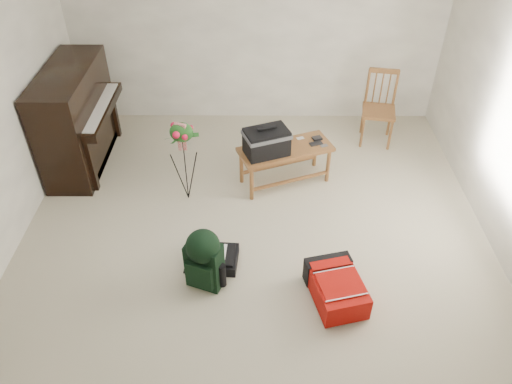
{
  "coord_description": "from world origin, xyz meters",
  "views": [
    {
      "loc": [
        0.04,
        -3.69,
        3.75
      ],
      "look_at": [
        0.01,
        0.35,
        0.48
      ],
      "focal_mm": 35.0,
      "sensor_mm": 36.0,
      "label": 1
    }
  ],
  "objects_px": {
    "dining_chair": "(378,109)",
    "flower_stand": "(185,162)",
    "bench": "(271,141)",
    "black_duffel": "(214,258)",
    "green_backpack": "(204,257)",
    "piano": "(77,120)",
    "red_suitcase": "(336,284)"
  },
  "relations": [
    {
      "from": "bench",
      "to": "dining_chair",
      "type": "distance_m",
      "value": 1.74
    },
    {
      "from": "green_backpack",
      "to": "black_duffel",
      "type": "bearing_deg",
      "value": 97.64
    },
    {
      "from": "red_suitcase",
      "to": "dining_chair",
      "type": "bearing_deg",
      "value": 58.74
    },
    {
      "from": "flower_stand",
      "to": "black_duffel",
      "type": "bearing_deg",
      "value": -48.54
    },
    {
      "from": "piano",
      "to": "bench",
      "type": "bearing_deg",
      "value": -10.8
    },
    {
      "from": "piano",
      "to": "dining_chair",
      "type": "height_order",
      "value": "piano"
    },
    {
      "from": "dining_chair",
      "to": "flower_stand",
      "type": "height_order",
      "value": "flower_stand"
    },
    {
      "from": "piano",
      "to": "black_duffel",
      "type": "xyz_separation_m",
      "value": [
        1.78,
        -1.8,
        -0.53
      ]
    },
    {
      "from": "bench",
      "to": "dining_chair",
      "type": "xyz_separation_m",
      "value": [
        1.44,
        0.97,
        -0.12
      ]
    },
    {
      "from": "black_duffel",
      "to": "flower_stand",
      "type": "relative_size",
      "value": 0.47
    },
    {
      "from": "piano",
      "to": "green_backpack",
      "type": "height_order",
      "value": "piano"
    },
    {
      "from": "black_duffel",
      "to": "green_backpack",
      "type": "xyz_separation_m",
      "value": [
        -0.06,
        -0.27,
        0.29
      ]
    },
    {
      "from": "dining_chair",
      "to": "flower_stand",
      "type": "bearing_deg",
      "value": -142.12
    },
    {
      "from": "red_suitcase",
      "to": "black_duffel",
      "type": "height_order",
      "value": "red_suitcase"
    },
    {
      "from": "red_suitcase",
      "to": "black_duffel",
      "type": "relative_size",
      "value": 1.49
    },
    {
      "from": "red_suitcase",
      "to": "green_backpack",
      "type": "height_order",
      "value": "green_backpack"
    },
    {
      "from": "bench",
      "to": "dining_chair",
      "type": "height_order",
      "value": "dining_chair"
    },
    {
      "from": "flower_stand",
      "to": "bench",
      "type": "bearing_deg",
      "value": 38.86
    },
    {
      "from": "red_suitcase",
      "to": "bench",
      "type": "bearing_deg",
      "value": 94.63
    },
    {
      "from": "black_duffel",
      "to": "dining_chair",
      "type": "bearing_deg",
      "value": 52.7
    },
    {
      "from": "green_backpack",
      "to": "flower_stand",
      "type": "distance_m",
      "value": 1.36
    },
    {
      "from": "bench",
      "to": "flower_stand",
      "type": "height_order",
      "value": "flower_stand"
    },
    {
      "from": "bench",
      "to": "dining_chair",
      "type": "relative_size",
      "value": 1.21
    },
    {
      "from": "piano",
      "to": "green_backpack",
      "type": "relative_size",
      "value": 2.27
    },
    {
      "from": "dining_chair",
      "to": "piano",
      "type": "bearing_deg",
      "value": -162.33
    },
    {
      "from": "green_backpack",
      "to": "dining_chair",
      "type": "bearing_deg",
      "value": 71.83
    },
    {
      "from": "red_suitcase",
      "to": "flower_stand",
      "type": "height_order",
      "value": "flower_stand"
    },
    {
      "from": "dining_chair",
      "to": "red_suitcase",
      "type": "relative_size",
      "value": 1.33
    },
    {
      "from": "piano",
      "to": "bench",
      "type": "distance_m",
      "value": 2.41
    },
    {
      "from": "piano",
      "to": "red_suitcase",
      "type": "relative_size",
      "value": 2.05
    },
    {
      "from": "dining_chair",
      "to": "green_backpack",
      "type": "xyz_separation_m",
      "value": [
        -2.09,
        -2.59,
        -0.11
      ]
    },
    {
      "from": "dining_chair",
      "to": "flower_stand",
      "type": "xyz_separation_m",
      "value": [
        -2.41,
        -1.28,
        0.04
      ]
    }
  ]
}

